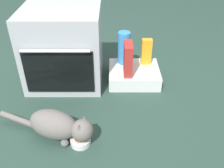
% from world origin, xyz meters
% --- Properties ---
extents(ground, '(8.00, 8.00, 0.00)m').
position_xyz_m(ground, '(0.00, 0.00, 0.00)').
color(ground, '#284238').
extents(oven, '(0.64, 0.60, 0.66)m').
position_xyz_m(oven, '(-0.02, 0.38, 0.33)').
color(oven, '#B7BABF').
rests_on(oven, ground).
extents(pantry_cabinet, '(0.45, 0.38, 0.13)m').
position_xyz_m(pantry_cabinet, '(0.60, 0.36, 0.06)').
color(pantry_cabinet, white).
rests_on(pantry_cabinet, ground).
extents(food_bowl, '(0.14, 0.14, 0.08)m').
position_xyz_m(food_bowl, '(0.19, -0.41, 0.03)').
color(food_bowl, white).
rests_on(food_bowl, ground).
extents(cat, '(0.70, 0.32, 0.22)m').
position_xyz_m(cat, '(0.04, -0.36, 0.11)').
color(cat, slate).
rests_on(cat, ground).
extents(cereal_box, '(0.07, 0.18, 0.28)m').
position_xyz_m(cereal_box, '(0.54, 0.29, 0.27)').
color(cereal_box, '#B72D28').
rests_on(cereal_box, pantry_cabinet).
extents(juice_carton, '(0.09, 0.06, 0.24)m').
position_xyz_m(juice_carton, '(0.71, 0.46, 0.25)').
color(juice_carton, orange).
rests_on(juice_carton, pantry_cabinet).
extents(water_bottle, '(0.11, 0.11, 0.30)m').
position_xyz_m(water_bottle, '(0.51, 0.47, 0.28)').
color(water_bottle, '#388CD1').
rests_on(water_bottle, pantry_cabinet).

